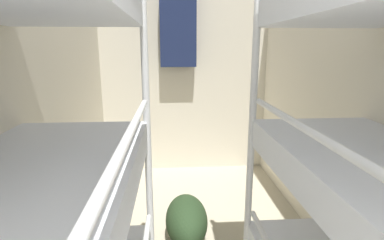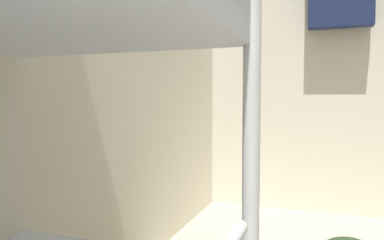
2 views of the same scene
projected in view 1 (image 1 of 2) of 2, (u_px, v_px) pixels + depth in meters
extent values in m
cube|color=beige|center=(5.00, 112.00, 1.66)|extent=(0.06, 4.53, 2.54)
cube|color=beige|center=(383.00, 106.00, 1.81)|extent=(0.06, 4.53, 2.54)
cube|color=beige|center=(184.00, 75.00, 3.90)|extent=(2.26, 0.06, 2.54)
cylinder|color=silver|center=(148.00, 148.00, 1.86)|extent=(0.04, 0.04, 2.01)
cube|color=silver|center=(14.00, 211.00, 0.98)|extent=(0.74, 1.77, 0.16)
cylinder|color=silver|center=(125.00, 144.00, 0.95)|extent=(0.03, 1.51, 0.03)
cylinder|color=silver|center=(251.00, 146.00, 1.91)|extent=(0.04, 0.04, 2.01)
cylinder|color=silver|center=(323.00, 139.00, 1.00)|extent=(0.03, 1.51, 0.03)
ellipsoid|color=#23381E|center=(186.00, 220.00, 2.57)|extent=(0.36, 0.63, 0.36)
cube|color=#192347|center=(178.00, 29.00, 3.62)|extent=(0.44, 0.12, 0.90)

